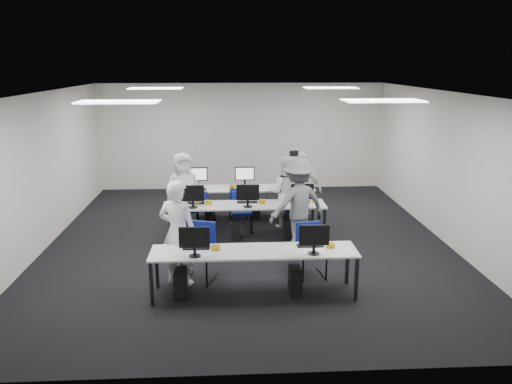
{
  "coord_description": "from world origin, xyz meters",
  "views": [
    {
      "loc": [
        -0.37,
        -9.63,
        3.55
      ],
      "look_at": [
        0.17,
        0.16,
        1.0
      ],
      "focal_mm": 35.0,
      "sensor_mm": 36.0,
      "label": 1
    }
  ],
  "objects": [
    {
      "name": "student_1",
      "position": [
        0.86,
        0.82,
        0.8
      ],
      "size": [
        0.91,
        0.79,
        1.61
      ],
      "primitive_type": "imported",
      "rotation": [
        0.0,
        0.0,
        2.88
      ],
      "color": "white",
      "rests_on": "ground"
    },
    {
      "name": "chair_6",
      "position": [
        -0.15,
        1.12,
        0.28
      ],
      "size": [
        0.44,
        0.48,
        0.88
      ],
      "rotation": [
        0.0,
        0.0,
        0.03
      ],
      "color": "navy",
      "rests_on": "ground"
    },
    {
      "name": "chair_5",
      "position": [
        -0.98,
        0.95,
        0.28
      ],
      "size": [
        0.57,
        0.59,
        0.88
      ],
      "rotation": [
        0.0,
        0.0,
        -0.35
      ],
      "color": "navy",
      "rests_on": "ground"
    },
    {
      "name": "photographer",
      "position": [
        0.95,
        -0.4,
        0.9
      ],
      "size": [
        1.33,
        1.06,
        1.8
      ],
      "primitive_type": "imported",
      "rotation": [
        0.0,
        0.0,
        3.54
      ],
      "color": "gray",
      "rests_on": "ground"
    },
    {
      "name": "chair_2",
      "position": [
        -1.2,
        0.83,
        0.28
      ],
      "size": [
        0.54,
        0.57,
        0.9
      ],
      "rotation": [
        0.0,
        0.0,
        -0.24
      ],
      "color": "navy",
      "rests_on": "ground"
    },
    {
      "name": "equipment_back",
      "position": [
        0.19,
        1.62,
        0.36
      ],
      "size": [
        2.91,
        0.41,
        1.19
      ],
      "color": "white",
      "rests_on": "desk_back"
    },
    {
      "name": "ceiling_panels",
      "position": [
        0.0,
        0.0,
        2.98
      ],
      "size": [
        5.2,
        4.6,
        0.02
      ],
      "color": "white",
      "rests_on": "room"
    },
    {
      "name": "student_2",
      "position": [
        -1.37,
        1.04,
        0.83
      ],
      "size": [
        0.95,
        0.78,
        1.67
      ],
      "primitive_type": "imported",
      "rotation": [
        0.0,
        0.0,
        0.35
      ],
      "color": "white",
      "rests_on": "ground"
    },
    {
      "name": "room",
      "position": [
        0.0,
        0.0,
        1.5
      ],
      "size": [
        9.0,
        9.02,
        3.0
      ],
      "color": "black",
      "rests_on": "ground"
    },
    {
      "name": "student_0",
      "position": [
        -1.21,
        -1.92,
        0.88
      ],
      "size": [
        0.75,
        0.62,
        1.76
      ],
      "primitive_type": "imported",
      "rotation": [
        0.0,
        0.0,
        2.78
      ],
      "color": "white",
      "rests_on": "ground"
    },
    {
      "name": "desk_back",
      "position": [
        0.0,
        1.6,
        0.68
      ],
      "size": [
        3.2,
        0.7,
        0.73
      ],
      "color": "silver",
      "rests_on": "ground"
    },
    {
      "name": "chair_3",
      "position": [
        -0.11,
        0.65,
        0.27
      ],
      "size": [
        0.45,
        0.48,
        0.85
      ],
      "rotation": [
        0.0,
        0.0,
        0.08
      ],
      "color": "navy",
      "rests_on": "ground"
    },
    {
      "name": "desk_front",
      "position": [
        0.0,
        -2.4,
        0.68
      ],
      "size": [
        3.2,
        0.7,
        0.73
      ],
      "color": "silver",
      "rests_on": "ground"
    },
    {
      "name": "chair_0",
      "position": [
        -0.89,
        -1.8,
        0.31
      ],
      "size": [
        0.61,
        0.63,
        0.97
      ],
      "rotation": [
        0.0,
        0.0,
        -0.3
      ],
      "color": "navy",
      "rests_on": "ground"
    },
    {
      "name": "student_3",
      "position": [
        1.21,
        1.06,
        0.83
      ],
      "size": [
        1.05,
        0.77,
        1.65
      ],
      "primitive_type": "imported",
      "rotation": [
        0.0,
        0.0,
        -0.43
      ],
      "color": "white",
      "rests_on": "ground"
    },
    {
      "name": "chair_7",
      "position": [
        1.07,
        1.0,
        0.26
      ],
      "size": [
        0.41,
        0.45,
        0.81
      ],
      "rotation": [
        0.0,
        0.0,
        -0.04
      ],
      "color": "navy",
      "rests_on": "ground"
    },
    {
      "name": "equipment_mid",
      "position": [
        -0.19,
        0.18,
        0.36
      ],
      "size": [
        2.91,
        0.41,
        1.19
      ],
      "color": "white",
      "rests_on": "desk_mid"
    },
    {
      "name": "chair_1",
      "position": [
        1.0,
        -1.75,
        0.29
      ],
      "size": [
        0.51,
        0.55,
        0.91
      ],
      "rotation": [
        0.0,
        0.0,
        0.14
      ],
      "color": "navy",
      "rests_on": "ground"
    },
    {
      "name": "desk_mid",
      "position": [
        0.0,
        0.2,
        0.68
      ],
      "size": [
        3.2,
        0.7,
        0.73
      ],
      "color": "silver",
      "rests_on": "ground"
    },
    {
      "name": "dslr_camera",
      "position": [
        0.88,
        -0.23,
        1.86
      ],
      "size": [
        0.2,
        0.22,
        0.1
      ],
      "primitive_type": "cube",
      "rotation": [
        0.0,
        0.0,
        3.54
      ],
      "color": "black",
      "rests_on": "photographer"
    },
    {
      "name": "equipment_front",
      "position": [
        -0.19,
        -2.42,
        0.36
      ],
      "size": [
        2.51,
        0.41,
        1.19
      ],
      "color": "#0B1998",
      "rests_on": "desk_front"
    },
    {
      "name": "handbag",
      "position": [
        -1.06,
        0.3,
        0.87
      ],
      "size": [
        0.36,
        0.26,
        0.27
      ],
      "primitive_type": "ellipsoid",
      "rotation": [
        0.0,
        0.0,
        -0.15
      ],
      "color": "olive",
      "rests_on": "desk_mid"
    },
    {
      "name": "chair_4",
      "position": [
        1.0,
        0.86,
        0.26
      ],
      "size": [
        0.52,
        0.55,
        0.83
      ],
      "rotation": [
        0.0,
        0.0,
        0.31
      ],
      "color": "navy",
      "rests_on": "ground"
    }
  ]
}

